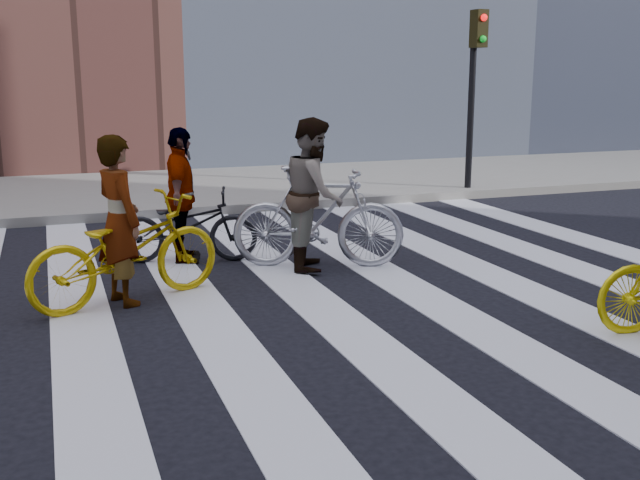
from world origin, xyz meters
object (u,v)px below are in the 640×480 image
rider_left (119,221)px  rider_rear (181,196)px  rider_mid (314,194)px  traffic_signal (475,71)px  bike_yellow_left (126,250)px  bike_silver_mid (318,217)px  bike_dark_rear (186,226)px

rider_left → rider_rear: bearing=-51.3°
rider_left → rider_mid: (2.23, 0.67, 0.04)m
traffic_signal → rider_left: (-6.73, -4.66, -1.45)m
traffic_signal → rider_rear: (-5.88, -3.21, -1.47)m
traffic_signal → rider_left: bearing=-145.3°
bike_yellow_left → rider_rear: (0.80, 1.45, 0.28)m
bike_silver_mid → bike_dark_rear: bike_silver_mid is taller
rider_left → rider_rear: size_ratio=1.03×
rider_left → rider_rear: (0.85, 1.45, -0.02)m
bike_silver_mid → rider_mid: bearing=111.6°
bike_dark_rear → rider_mid: size_ratio=0.96×
traffic_signal → bike_silver_mid: (-4.44, -3.99, -1.68)m
rider_left → bike_dark_rear: bearing=-52.8°
traffic_signal → rider_rear: traffic_signal is taller
rider_left → rider_rear: rider_left is taller
bike_dark_rear → rider_left: rider_left is taller
traffic_signal → bike_dark_rear: 6.91m
rider_mid → bike_dark_rear: bearing=81.3°
bike_silver_mid → bike_dark_rear: (-1.39, 0.78, -0.16)m
rider_rear → bike_yellow_left: bearing=165.5°
traffic_signal → rider_rear: 6.86m
rider_rear → bike_silver_mid: bearing=-104.4°
bike_dark_rear → rider_rear: 0.37m
rider_left → rider_mid: bearing=-94.5°
bike_dark_rear → rider_left: (-0.90, -1.45, 0.39)m
traffic_signal → bike_silver_mid: traffic_signal is taller
rider_mid → bike_silver_mid: bearing=-68.4°
bike_dark_rear → rider_mid: 1.61m
traffic_signal → rider_left: size_ratio=2.01×
bike_silver_mid → rider_mid: rider_mid is taller
rider_mid → traffic_signal: bearing=-26.8°
rider_rear → rider_mid: bearing=-105.3°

